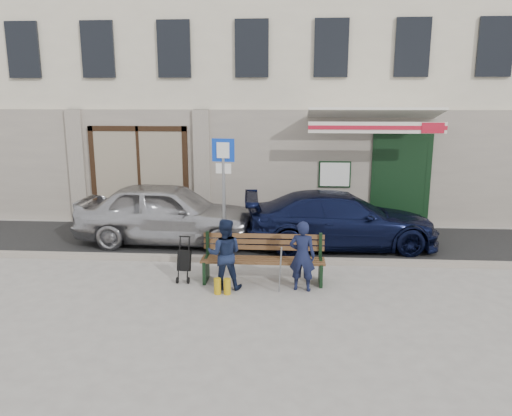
# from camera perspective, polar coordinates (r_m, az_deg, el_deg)

# --- Properties ---
(ground) EXTENTS (80.00, 80.00, 0.00)m
(ground) POSITION_cam_1_polar(r_m,az_deg,el_deg) (9.63, -2.72, -9.06)
(ground) COLOR #9E9991
(ground) RESTS_ON ground
(asphalt_lane) EXTENTS (60.00, 3.20, 0.01)m
(asphalt_lane) POSITION_cam_1_polar(r_m,az_deg,el_deg) (12.55, -1.09, -3.80)
(asphalt_lane) COLOR #282828
(asphalt_lane) RESTS_ON ground
(curb) EXTENTS (60.00, 0.18, 0.12)m
(curb) POSITION_cam_1_polar(r_m,az_deg,el_deg) (11.01, -1.82, -5.88)
(curb) COLOR #9E9384
(curb) RESTS_ON ground
(building) EXTENTS (20.00, 8.27, 10.00)m
(building) POSITION_cam_1_polar(r_m,az_deg,el_deg) (17.43, 0.46, 17.33)
(building) COLOR beige
(building) RESTS_ON ground
(car_silver) EXTENTS (4.53, 1.98, 1.52)m
(car_silver) POSITION_cam_1_polar(r_m,az_deg,el_deg) (12.43, -9.99, -0.56)
(car_silver) COLOR #AAA9AE
(car_silver) RESTS_ON ground
(car_navy) EXTENTS (4.74, 2.24, 1.33)m
(car_navy) POSITION_cam_1_polar(r_m,az_deg,el_deg) (12.10, 9.66, -1.35)
(car_navy) COLOR black
(car_navy) RESTS_ON ground
(parking_sign) EXTENTS (0.49, 0.11, 2.68)m
(parking_sign) POSITION_cam_1_polar(r_m,az_deg,el_deg) (10.88, -3.72, 3.29)
(parking_sign) COLOR gray
(parking_sign) RESTS_ON ground
(bench) EXTENTS (2.40, 1.17, 0.98)m
(bench) POSITION_cam_1_polar(r_m,az_deg,el_deg) (9.75, 0.53, -5.90)
(bench) COLOR brown
(bench) RESTS_ON ground
(man) EXTENTS (0.53, 0.39, 1.34)m
(man) POSITION_cam_1_polar(r_m,az_deg,el_deg) (9.32, 5.31, -5.48)
(man) COLOR #131835
(man) RESTS_ON ground
(woman) EXTENTS (0.66, 0.51, 1.35)m
(woman) POSITION_cam_1_polar(r_m,az_deg,el_deg) (9.40, -3.60, -5.26)
(woman) COLOR #141D38
(woman) RESTS_ON ground
(stroller) EXTENTS (0.27, 0.37, 0.88)m
(stroller) POSITION_cam_1_polar(r_m,az_deg,el_deg) (9.95, -8.21, -6.09)
(stroller) COLOR black
(stroller) RESTS_ON ground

